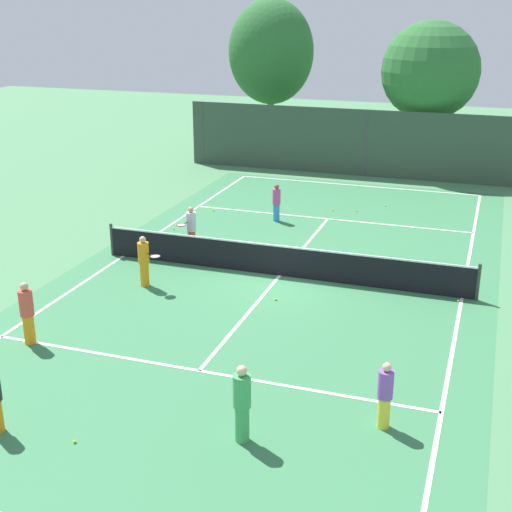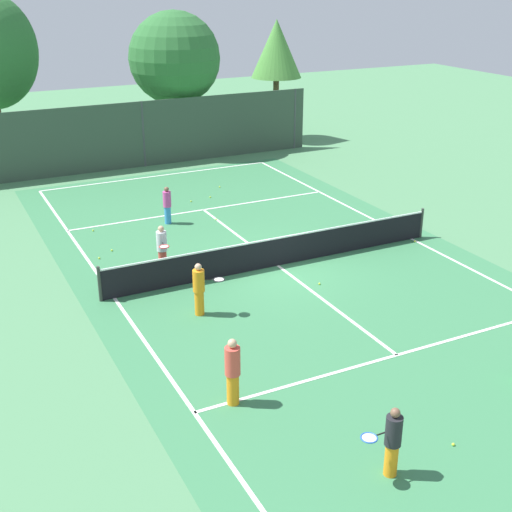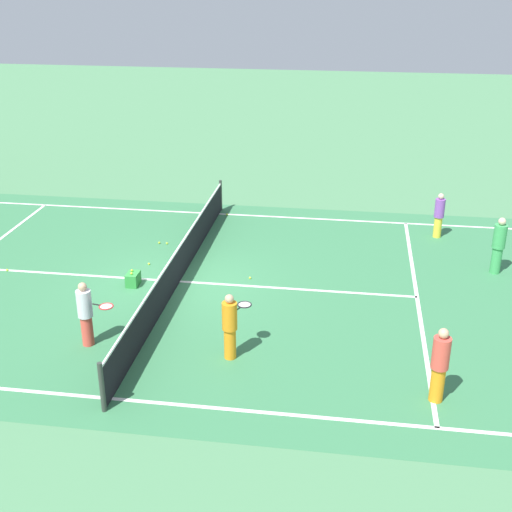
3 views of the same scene
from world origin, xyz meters
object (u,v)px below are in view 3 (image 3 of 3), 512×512
at_px(player_3, 440,364).
at_px(player_4, 439,215).
at_px(tennis_ball_6, 149,264).
at_px(tennis_ball_0, 227,214).
at_px(tennis_ball_3, 167,243).
at_px(tennis_ball_1, 159,243).
at_px(tennis_ball_7, 7,270).
at_px(ball_crate, 133,279).
at_px(tennis_ball_9, 250,278).
at_px(tennis_ball_11, 180,274).
at_px(player_2, 230,325).
at_px(player_5, 86,313).
at_px(player_6, 498,245).

xyz_separation_m(player_3, player_4, (9.00, -0.86, -0.09)).
bearing_deg(tennis_ball_6, player_4, -67.81).
height_order(player_4, tennis_ball_0, player_4).
distance_m(tennis_ball_0, tennis_ball_3, 3.16).
height_order(tennis_ball_1, tennis_ball_7, same).
bearing_deg(ball_crate, tennis_ball_9, -74.59).
bearing_deg(tennis_ball_7, tennis_ball_11, -84.56).
relative_size(tennis_ball_0, tennis_ball_11, 1.00).
distance_m(player_2, tennis_ball_9, 4.13).
relative_size(player_5, tennis_ball_0, 23.79).
bearing_deg(tennis_ball_7, tennis_ball_3, -56.77).
relative_size(player_2, tennis_ball_6, 23.65).
relative_size(tennis_ball_3, tennis_ball_6, 1.00).
xyz_separation_m(player_2, tennis_ball_3, (6.16, 3.15, -0.77)).
bearing_deg(tennis_ball_6, tennis_ball_11, -116.76).
height_order(player_3, tennis_ball_7, player_3).
bearing_deg(player_6, tennis_ball_3, 86.06).
bearing_deg(tennis_ball_6, player_2, -144.60).
xyz_separation_m(player_4, player_6, (-2.53, -1.36, 0.10)).
xyz_separation_m(player_5, player_6, (5.43, -9.89, 0.03)).
bearing_deg(tennis_ball_3, player_5, 178.41).
height_order(player_2, player_6, player_6).
xyz_separation_m(tennis_ball_3, tennis_ball_6, (-1.59, 0.10, 0.00)).
bearing_deg(tennis_ball_9, tennis_ball_1, 56.45).
distance_m(tennis_ball_0, tennis_ball_7, 7.62).
bearing_deg(tennis_ball_7, player_4, -70.10).
xyz_separation_m(ball_crate, tennis_ball_0, (5.81, -1.49, -0.15)).
height_order(tennis_ball_0, tennis_ball_3, same).
height_order(player_4, tennis_ball_9, player_4).
xyz_separation_m(player_2, player_3, (-0.98, -4.35, 0.03)).
height_order(tennis_ball_3, tennis_ball_7, same).
xyz_separation_m(player_3, tennis_ball_11, (5.01, 6.53, -0.81)).
relative_size(player_5, ball_crate, 3.39).
xyz_separation_m(player_4, ball_crate, (-4.82, 8.49, -0.56)).
height_order(player_5, tennis_ball_1, player_5).
height_order(ball_crate, tennis_ball_7, ball_crate).
bearing_deg(tennis_ball_1, player_3, -132.72).
height_order(tennis_ball_3, tennis_ball_9, same).
relative_size(player_6, tennis_ball_1, 24.99).
distance_m(player_4, tennis_ball_3, 8.60).
distance_m(player_2, player_5, 3.32).
height_order(player_3, tennis_ball_0, player_3).
bearing_deg(tennis_ball_3, player_2, -152.96).
relative_size(tennis_ball_0, tennis_ball_6, 1.00).
bearing_deg(tennis_ball_7, tennis_ball_9, -85.90).
xyz_separation_m(player_3, player_5, (1.04, 7.67, -0.03)).
distance_m(tennis_ball_1, tennis_ball_9, 3.84).
xyz_separation_m(player_4, tennis_ball_6, (-3.45, 8.47, -0.71)).
xyz_separation_m(player_6, ball_crate, (-2.28, 9.86, -0.66)).
distance_m(player_5, tennis_ball_7, 5.22).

